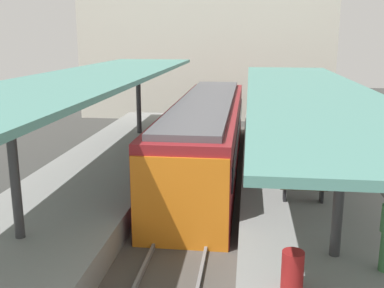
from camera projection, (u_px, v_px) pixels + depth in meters
ground_plane at (195, 209)px, 15.79m from camera, size 80.00×80.00×0.00m
platform_left at (89, 191)px, 16.14m from camera, size 4.40×28.00×1.00m
platform_right at (307, 200)px, 15.22m from camera, size 4.40×28.00×1.00m
track_ballast at (195, 206)px, 15.77m from camera, size 3.20×28.00×0.20m
rail_near_side at (174, 201)px, 15.82m from camera, size 0.08×28.00×0.14m
rail_far_side at (215, 203)px, 15.65m from camera, size 0.08×28.00×0.14m
commuter_train at (206, 135)px, 19.46m from camera, size 2.78×15.44×3.10m
canopy_left at (96, 77)px, 16.58m from camera, size 4.18×21.00×3.54m
canopy_right at (308, 91)px, 15.76m from camera, size 4.18×21.00×3.13m
platform_bench at (303, 186)px, 13.72m from camera, size 1.40×0.41×0.86m
platform_sign at (345, 130)px, 16.07m from camera, size 0.90×0.08×2.21m
litter_bin at (292, 270)px, 8.89m from camera, size 0.44×0.44×0.80m
passenger_near_bench at (310, 135)px, 18.96m from camera, size 0.36×0.36×1.64m
station_building_backdrop at (207, 41)px, 33.99m from camera, size 18.00×6.00×11.00m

